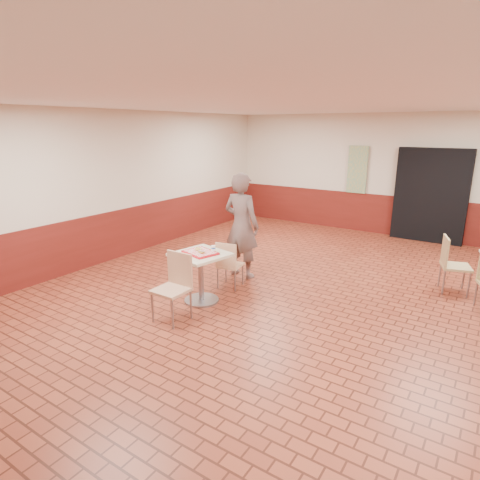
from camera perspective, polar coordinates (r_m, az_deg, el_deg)
The scene contains 13 objects.
room_shell at distance 6.10m, azimuth 7.46°, elevation 4.70°, with size 8.01×10.01×3.01m.
wainscot_band at distance 6.37m, azimuth 7.14°, elevation -4.15°, with size 8.00×10.00×1.00m.
corridor_doorway at distance 10.48m, azimuth 25.46°, elevation 5.71°, with size 1.60×0.22×2.20m, color black.
promo_poster at distance 10.87m, azimuth 16.35°, elevation 9.58°, with size 0.50×0.03×1.20m, color gray.
main_table at distance 6.25m, azimuth -5.61°, elevation -4.16°, with size 0.75×0.75×0.79m.
chair_main_front at distance 5.75m, azimuth -9.28°, elevation -6.07°, with size 0.44×0.44×0.96m.
chair_main_back at distance 6.77m, azimuth -1.65°, elevation -3.22°, with size 0.44×0.44×0.82m.
customer at distance 7.18m, azimuth 0.21°, elevation 2.03°, with size 0.69×0.46×1.90m, color #67534F.
serving_tray at distance 6.17m, azimuth -5.68°, elevation -1.77°, with size 0.49×0.38×0.03m.
ring_donut at distance 6.23m, azimuth -5.93°, elevation -1.29°, with size 0.11×0.11×0.04m, color gold.
long_john_donut at distance 6.07m, azimuth -5.49°, elevation -1.70°, with size 0.14×0.09×0.04m.
paper_cup at distance 6.17m, azimuth -3.81°, elevation -1.17°, with size 0.07×0.07×0.08m.
chair_second_left at distance 7.47m, azimuth 27.85°, elevation -2.73°, with size 0.54×0.54×0.93m.
Camera 1 is at (2.62, -5.39, 2.66)m, focal length 30.00 mm.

